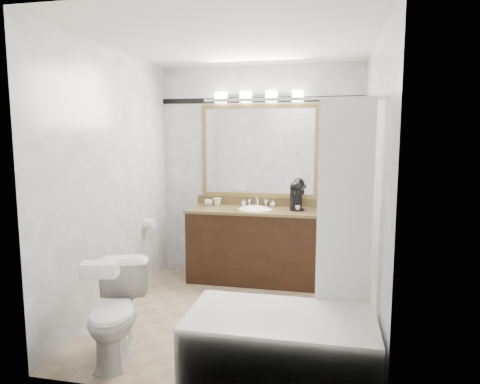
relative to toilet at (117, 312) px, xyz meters
name	(u,v)px	position (x,y,z in m)	size (l,w,h in m)	color
room	(235,184)	(0.72, 0.91, 0.90)	(2.42, 2.62, 2.52)	tan
vanity	(255,244)	(0.72, 1.93, 0.09)	(1.53, 0.58, 0.97)	black
mirror	(259,151)	(0.72, 2.19, 1.15)	(1.40, 0.04, 1.10)	olive
vanity_light_bar	(259,96)	(0.72, 2.14, 1.78)	(1.02, 0.14, 0.12)	silver
accent_stripe	(259,100)	(0.72, 2.21, 1.75)	(2.40, 0.01, 0.06)	black
bathtub	(284,337)	(1.27, 0.01, -0.07)	(1.30, 0.75, 1.96)	white
tp_roll	(150,224)	(-0.42, 1.58, 0.35)	(0.12, 0.12, 0.11)	white
toilet	(117,312)	(0.00, 0.00, 0.00)	(0.39, 0.69, 0.71)	white
tissue_box	(100,269)	(0.00, -0.21, 0.40)	(0.25, 0.13, 0.10)	white
coffee_maker	(296,195)	(1.19, 1.98, 0.66)	(0.18, 0.21, 0.32)	black
cup_left	(209,203)	(0.14, 2.04, 0.53)	(0.09, 0.09, 0.07)	white
cup_right	(217,202)	(0.23, 2.08, 0.54)	(0.10, 0.10, 0.09)	white
soap_bottle_a	(244,203)	(0.56, 2.08, 0.54)	(0.04, 0.04, 0.09)	white
soap_bottle_b	(273,204)	(0.90, 2.12, 0.54)	(0.06, 0.06, 0.08)	white
soap_bar	(256,206)	(0.71, 2.05, 0.51)	(0.08, 0.05, 0.03)	beige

